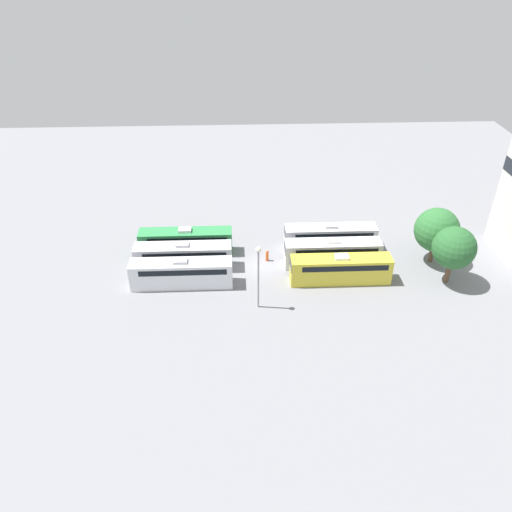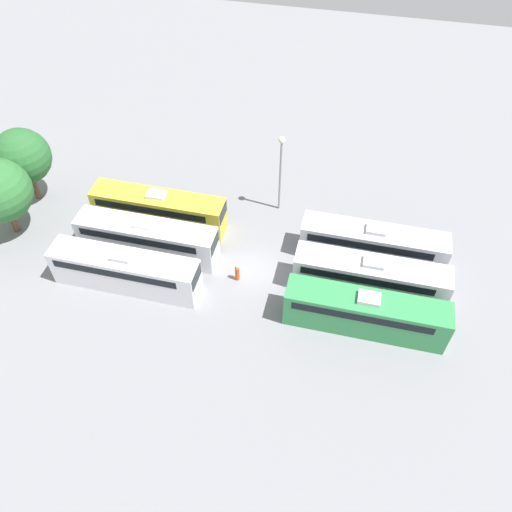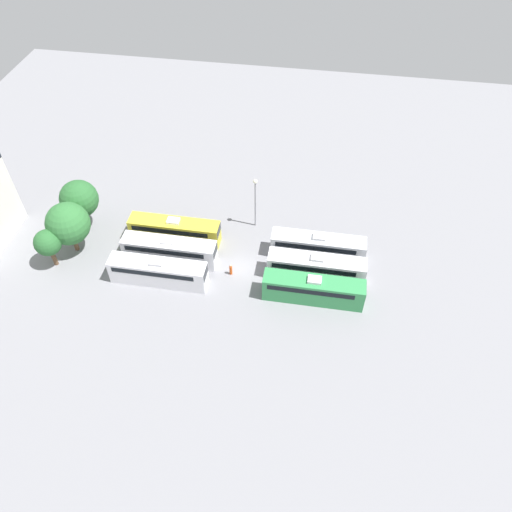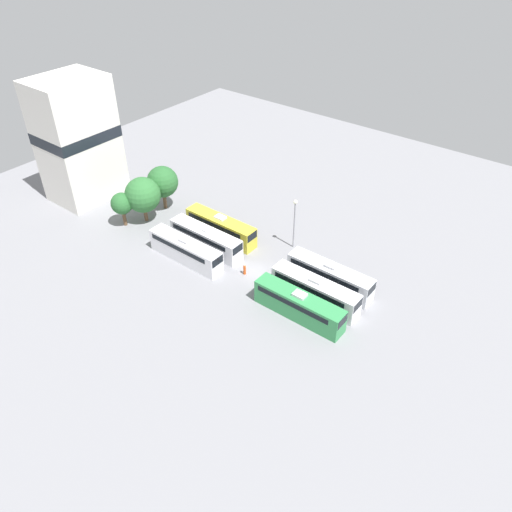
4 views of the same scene
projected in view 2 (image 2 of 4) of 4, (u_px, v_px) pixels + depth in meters
ground_plane at (253, 271)px, 41.86m from camera, size 110.51×110.51×0.00m
bus_0 at (365, 312)px, 36.78m from camera, size 2.47×11.98×3.64m
bus_1 at (370, 276)px, 39.09m from camera, size 2.47×11.98×3.64m
bus_2 at (372, 244)px, 41.49m from camera, size 2.47×11.98×3.64m
bus_3 at (125, 270)px, 39.54m from camera, size 2.47×11.98×3.64m
bus_4 at (147, 238)px, 41.96m from camera, size 2.47×11.98×3.64m
bus_5 at (159, 209)px, 44.40m from camera, size 2.47×11.98×3.64m
worker_person at (237, 273)px, 40.71m from camera, size 0.36×0.36×1.62m
light_pole at (281, 162)px, 43.19m from camera, size 0.60×0.60×7.91m
tree_2 at (22, 157)px, 44.65m from camera, size 5.03×5.03×7.32m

